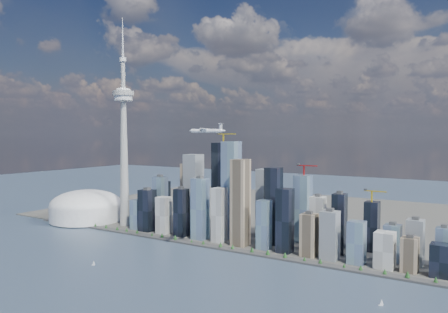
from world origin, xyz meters
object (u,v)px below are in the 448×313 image
Objects in this scene: sailboat_west at (94,264)px; sailboat_east at (381,303)px; dome_stadium at (86,207)px; airplane at (207,130)px; needle_tower at (124,138)px.

sailboat_east is (503.86, 88.48, 0.08)m from sailboat_west.
airplane is at bearing -17.62° from dome_stadium.
airplane is 405.10m from sailboat_east.
dome_stadium is at bearing 138.98° from airplane.
dome_stadium is at bearing -175.91° from needle_tower.
needle_tower reaches higher than sailboat_west.
airplane is 6.59× the size of sailboat_west.
dome_stadium is at bearing 123.25° from sailboat_west.
dome_stadium is 596.66m from airplane.
needle_tower reaches higher than dome_stadium.
airplane is at bearing 11.87° from sailboat_west.
sailboat_east is (317.21, -18.79, -251.26)m from airplane.
sailboat_west is at bearing -38.73° from dome_stadium.
dome_stadium is (-140.00, -10.00, -196.40)m from needle_tower.
dome_stadium reaches higher than sailboat_west.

